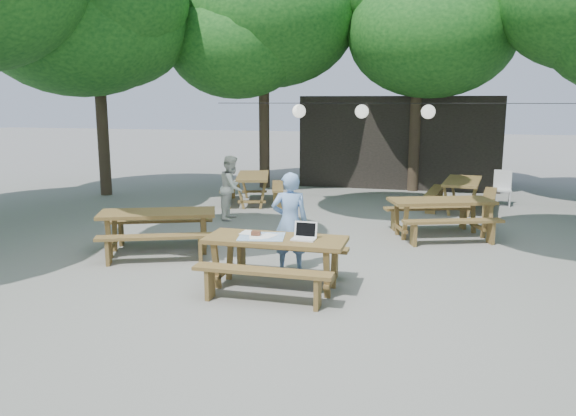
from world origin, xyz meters
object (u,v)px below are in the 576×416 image
Objects in this scene: woman at (290,222)px; second_person at (232,187)px; plastic_chair at (502,196)px; main_picnic_table at (276,262)px; picnic_table_nw at (158,232)px.

second_person is (-2.27, 3.50, -0.06)m from woman.
woman is at bearing -115.30° from plastic_chair.
main_picnic_table is 0.85× the size of picnic_table_nw.
main_picnic_table is at bearing 76.02° from woman.
picnic_table_nw is 9.06m from plastic_chair.
picnic_table_nw is 1.62× the size of second_person.
plastic_chair is at bearing 63.45° from main_picnic_table.
main_picnic_table is at bearing -49.21° from picnic_table_nw.
picnic_table_nw is 3.12m from second_person.
second_person is (0.25, 3.09, 0.34)m from picnic_table_nw.
main_picnic_table is 8.64m from plastic_chair.
main_picnic_table is at bearing -155.61° from second_person.
second_person reaches higher than main_picnic_table.
picnic_table_nw is at bearing 172.39° from second_person.
second_person reaches higher than plastic_chair.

